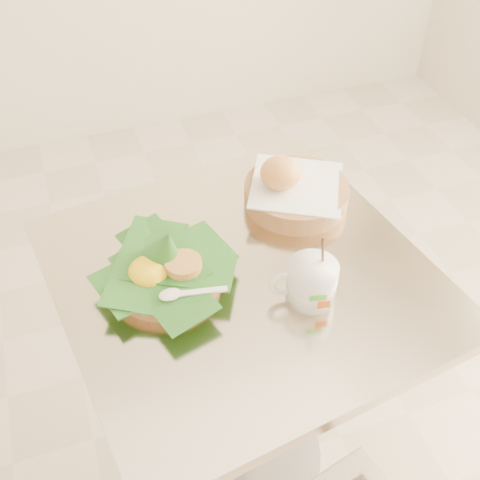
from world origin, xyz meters
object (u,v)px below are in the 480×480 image
object	(u,v)px
bread_basket	(294,190)
cafe_table	(242,341)
rice_basket	(164,268)
coffee_mug	(311,281)

from	to	relation	value
bread_basket	cafe_table	bearing A→B (deg)	-136.64
cafe_table	rice_basket	world-z (taller)	rice_basket
bread_basket	coffee_mug	xyz separation A→B (m)	(-0.08, -0.27, 0.01)
rice_basket	cafe_table	bearing A→B (deg)	-11.19
rice_basket	bread_basket	size ratio (longest dim) A/B	1.00
bread_basket	coffee_mug	bearing A→B (deg)	-106.58
cafe_table	bread_basket	size ratio (longest dim) A/B	3.02
coffee_mug	cafe_table	bearing A→B (deg)	134.22
rice_basket	bread_basket	distance (m)	0.35
rice_basket	coffee_mug	world-z (taller)	coffee_mug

